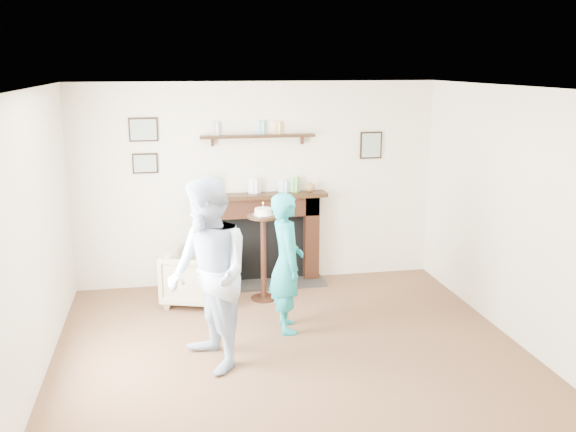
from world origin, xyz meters
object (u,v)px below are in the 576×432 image
object	(u,v)px
armchair	(198,302)
pedestal_table	(263,240)
woman	(287,329)
man	(211,366)

from	to	relation	value
armchair	pedestal_table	distance (m)	1.06
armchair	woman	size ratio (longest dim) A/B	0.48
woman	pedestal_table	size ratio (longest dim) A/B	1.24
man	woman	bearing A→B (deg)	111.69
armchair	pedestal_table	xyz separation A→B (m)	(0.78, -0.04, 0.72)
armchair	pedestal_table	world-z (taller)	pedestal_table
armchair	pedestal_table	size ratio (longest dim) A/B	0.60
woman	pedestal_table	distance (m)	1.17
armchair	woman	world-z (taller)	woman
armchair	pedestal_table	bearing A→B (deg)	-74.58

